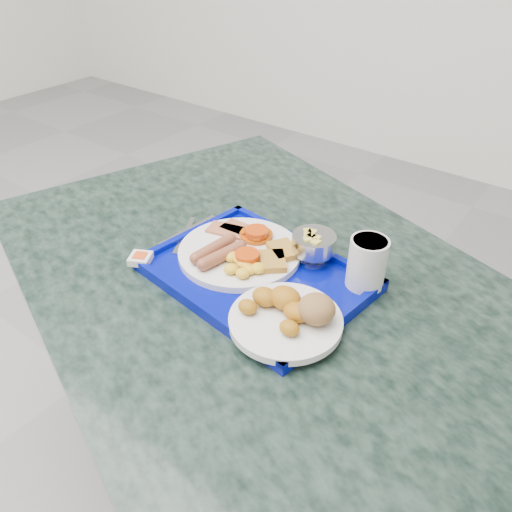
{
  "coord_description": "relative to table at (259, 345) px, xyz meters",
  "views": [
    {
      "loc": [
        1.16,
        0.11,
        1.32
      ],
      "look_at": [
        0.7,
        0.71,
        0.79
      ],
      "focal_mm": 35.0,
      "sensor_mm": 36.0,
      "label": 1
    }
  ],
  "objects": [
    {
      "name": "spoon",
      "position": [
        -0.16,
        0.06,
        0.21
      ],
      "size": [
        0.11,
        0.17,
        0.01
      ],
      "rotation": [
        0.0,
        0.0,
        0.49
      ],
      "color": "#B2B2B5",
      "rests_on": "tray"
    },
    {
      "name": "main_plate",
      "position": [
        -0.05,
        0.01,
        0.22
      ],
      "size": [
        0.24,
        0.24,
        0.04
      ],
      "rotation": [
        0.0,
        0.0,
        -0.24
      ],
      "color": "white",
      "rests_on": "tray"
    },
    {
      "name": "jam_packet",
      "position": [
        -0.2,
        -0.12,
        0.21
      ],
      "size": [
        0.05,
        0.05,
        0.02
      ],
      "rotation": [
        0.0,
        0.0,
        0.48
      ],
      "color": "white",
      "rests_on": "tray"
    },
    {
      "name": "table",
      "position": [
        0.0,
        0.0,
        0.0
      ],
      "size": [
        1.38,
        1.14,
        0.74
      ],
      "rotation": [
        0.0,
        0.0,
        -0.34
      ],
      "color": "slate",
      "rests_on": "floor"
    },
    {
      "name": "bread_plate",
      "position": [
        0.13,
        -0.09,
        0.22
      ],
      "size": [
        0.19,
        0.19,
        0.06
      ],
      "rotation": [
        0.0,
        0.0,
        -0.3
      ],
      "color": "white",
      "rests_on": "tray"
    },
    {
      "name": "juice_cup",
      "position": [
        0.18,
        0.08,
        0.25
      ],
      "size": [
        0.07,
        0.07,
        0.1
      ],
      "color": "silver",
      "rests_on": "tray"
    },
    {
      "name": "knife",
      "position": [
        -0.21,
        0.02,
        0.21
      ],
      "size": [
        0.02,
        0.16,
        0.0
      ],
      "primitive_type": "cube",
      "rotation": [
        0.0,
        0.0,
        -0.09
      ],
      "color": "#B2B2B5",
      "rests_on": "tray"
    },
    {
      "name": "fruit_bowl",
      "position": [
        0.06,
        0.09,
        0.24
      ],
      "size": [
        0.08,
        0.08,
        0.06
      ],
      "color": "#B2B2B5",
      "rests_on": "tray"
    },
    {
      "name": "tray",
      "position": [
        0.0,
        -0.01,
        0.2
      ],
      "size": [
        0.43,
        0.34,
        0.02
      ],
      "rotation": [
        0.0,
        0.0,
        -0.12
      ],
      "color": "#030B90",
      "rests_on": "table"
    }
  ]
}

